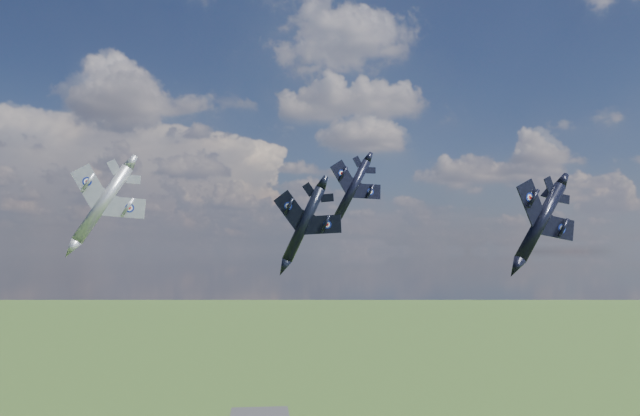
{
  "coord_description": "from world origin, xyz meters",
  "views": [
    {
      "loc": [
        -1.12,
        -68.99,
        77.58
      ],
      "look_at": [
        6.88,
        12.04,
        83.27
      ],
      "focal_mm": 35.0,
      "sensor_mm": 36.0,
      "label": 1
    }
  ],
  "objects_px": {
    "jet_high_navy": "(352,189)",
    "jet_left_silver": "(103,204)",
    "jet_right_navy": "(540,222)",
    "jet_lead_navy": "(304,224)"
  },
  "relations": [
    {
      "from": "jet_lead_navy",
      "to": "jet_left_silver",
      "type": "bearing_deg",
      "value": 169.67
    },
    {
      "from": "jet_high_navy",
      "to": "jet_left_silver",
      "type": "height_order",
      "value": "jet_high_navy"
    },
    {
      "from": "jet_left_silver",
      "to": "jet_right_navy",
      "type": "bearing_deg",
      "value": -23.52
    },
    {
      "from": "jet_high_navy",
      "to": "jet_left_silver",
      "type": "xyz_separation_m",
      "value": [
        -35.24,
        -10.25,
        -3.33
      ]
    },
    {
      "from": "jet_lead_navy",
      "to": "jet_left_silver",
      "type": "height_order",
      "value": "jet_left_silver"
    },
    {
      "from": "jet_lead_navy",
      "to": "jet_high_navy",
      "type": "xyz_separation_m",
      "value": [
        9.18,
        22.3,
        6.45
      ]
    },
    {
      "from": "jet_right_navy",
      "to": "jet_left_silver",
      "type": "relative_size",
      "value": 0.93
    },
    {
      "from": "jet_lead_navy",
      "to": "jet_high_navy",
      "type": "distance_m",
      "value": 24.96
    },
    {
      "from": "jet_lead_navy",
      "to": "jet_left_silver",
      "type": "distance_m",
      "value": 28.88
    },
    {
      "from": "jet_right_navy",
      "to": "jet_high_navy",
      "type": "distance_m",
      "value": 32.0
    }
  ]
}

